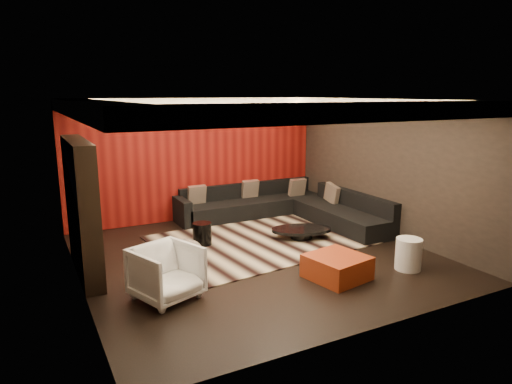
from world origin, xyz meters
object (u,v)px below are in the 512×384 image
drum_stool (202,234)px  armchair (166,273)px  sectional_sofa (285,209)px  white_side_table (408,254)px  orange_ottoman (337,267)px  coffee_table (301,233)px

drum_stool → armchair: 2.37m
armchair → sectional_sofa: size_ratio=0.24×
white_side_table → armchair: size_ratio=0.62×
armchair → sectional_sofa: (3.69, 2.81, -0.13)m
drum_stool → white_side_table: bearing=-46.5°
white_side_table → orange_ottoman: 1.32m
coffee_table → sectional_sofa: (0.46, 1.39, 0.14)m
armchair → drum_stool: bearing=36.2°
white_side_table → sectional_sofa: bearing=93.7°
orange_ottoman → sectional_sofa: sectional_sofa is taller
drum_stool → sectional_sofa: size_ratio=0.12×
drum_stool → orange_ottoman: size_ratio=0.51×
orange_ottoman → armchair: (-2.63, 0.53, 0.21)m
white_side_table → sectional_sofa: size_ratio=0.15×
coffee_table → armchair: bearing=-156.2°
orange_ottoman → sectional_sofa: size_ratio=0.23×
drum_stool → white_side_table: white_side_table is taller
coffee_table → sectional_sofa: bearing=71.7°
coffee_table → armchair: armchair is taller
orange_ottoman → coffee_table: bearing=72.9°
coffee_table → drum_stool: size_ratio=2.82×
white_side_table → orange_ottoman: white_side_table is taller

